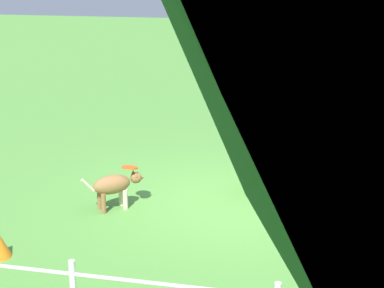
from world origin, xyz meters
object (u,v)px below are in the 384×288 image
person (260,151)px  frisbee_flying (130,167)px  dog (115,185)px  frisbee_held (245,162)px

person → frisbee_flying: bearing=2.4°
dog → frisbee_held: frisbee_held is taller
person → frisbee_held: bearing=38.4°
dog → frisbee_flying: size_ratio=3.29×
person → frisbee_held: size_ratio=4.70×
person → dog: 2.28m
frisbee_flying → frisbee_held: bearing=-161.7°
frisbee_flying → frisbee_held: 1.72m
person → frisbee_flying: person is taller
person → frisbee_held: (0.18, 0.34, -0.09)m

